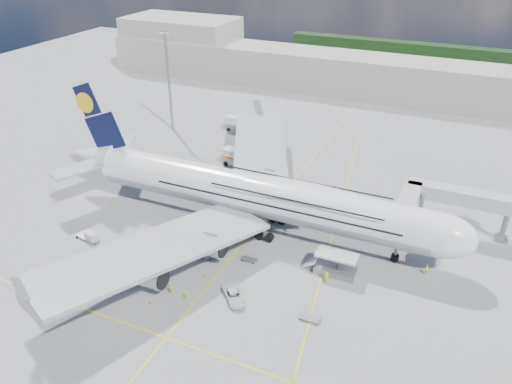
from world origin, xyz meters
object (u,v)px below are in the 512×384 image
at_px(dolly_back, 86,236).
at_px(dolly_nose_far, 310,318).
at_px(light_mast, 169,81).
at_px(crew_wing, 170,289).
at_px(cone_wing_left_outer, 249,160).
at_px(cone_wing_right_inner, 205,275).
at_px(crew_van, 327,277).
at_px(cone_tail, 111,201).
at_px(baggage_tug, 207,250).
at_px(airliner, 258,195).
at_px(catering_truck_inner, 237,158).
at_px(catering_truck_outer, 238,125).
at_px(dolly_row_a, 91,237).
at_px(jet_bridge, 439,201).
at_px(dolly_row_b, 150,235).
at_px(crew_nose, 427,270).
at_px(cone_nose, 406,261).
at_px(dolly_nose_near, 249,259).
at_px(cone_wing_right_outer, 149,302).
at_px(cargo_loader, 335,266).
at_px(dolly_row_c, 204,250).
at_px(crew_loader, 347,262).
at_px(cone_wing_left_inner, 280,173).
at_px(service_van, 234,296).
at_px(crew_tug, 186,295).

relative_size(dolly_back, dolly_nose_far, 1.23).
xyz_separation_m(light_mast, crew_wing, (35.55, -56.90, -12.38)).
height_order(cone_wing_left_outer, cone_wing_right_inner, cone_wing_left_outer).
xyz_separation_m(crew_van, cone_tail, (-46.36, 6.33, -0.66)).
bearing_deg(crew_wing, baggage_tug, 21.78).
height_order(airliner, catering_truck_inner, airliner).
distance_m(dolly_nose_far, catering_truck_outer, 71.82).
distance_m(dolly_row_a, dolly_back, 1.74).
xyz_separation_m(jet_bridge, dolly_row_b, (-45.23, -22.05, -5.97)).
bearing_deg(light_mast, cone_wing_right_inner, -53.26).
bearing_deg(crew_nose, cone_nose, 107.11).
distance_m(dolly_nose_near, cone_nose, 25.88).
relative_size(dolly_nose_far, dolly_nose_near, 1.13).
bearing_deg(baggage_tug, cone_wing_right_outer, -119.42).
bearing_deg(dolly_row_a, cone_nose, 26.51).
relative_size(dolly_row_a, dolly_row_b, 1.05).
height_order(jet_bridge, cone_tail, jet_bridge).
height_order(catering_truck_inner, cone_wing_right_inner, catering_truck_inner).
distance_m(cargo_loader, dolly_row_b, 32.49).
bearing_deg(airliner, dolly_back, -149.48).
relative_size(crew_nose, crew_wing, 1.09).
bearing_deg(dolly_row_c, dolly_back, -153.49).
distance_m(airliner, dolly_nose_far, 25.72).
relative_size(dolly_row_b, crew_loader, 1.44).
relative_size(baggage_tug, cone_wing_left_inner, 4.46).
xyz_separation_m(dolly_nose_near, cone_nose, (23.81, 10.14, -0.01)).
relative_size(dolly_nose_far, cone_wing_left_outer, 4.62).
xyz_separation_m(cargo_loader, crew_wing, (-21.27, -14.80, -0.43)).
height_order(crew_loader, cone_nose, crew_loader).
bearing_deg(cone_wing_right_inner, crew_loader, 29.90).
relative_size(jet_bridge, cone_wing_left_inner, 30.29).
relative_size(dolly_row_b, cone_nose, 4.77).
height_order(dolly_row_c, dolly_nose_far, dolly_row_c).
distance_m(catering_truck_outer, crew_wing, 65.54).
distance_m(cone_nose, cone_wing_left_inner, 37.47).
xyz_separation_m(airliner, light_mast, (-40.26, 35.00, 6.34)).
bearing_deg(cone_tail, crew_wing, -35.77).
height_order(cargo_loader, dolly_nose_far, cargo_loader).
relative_size(jet_bridge, catering_truck_outer, 2.85).
relative_size(airliner, dolly_row_b, 28.57).
distance_m(dolly_row_c, baggage_tug, 0.88).
xyz_separation_m(light_mast, service_van, (45.02, -54.42, -12.48)).
relative_size(dolly_nose_near, service_van, 0.50).
xyz_separation_m(jet_bridge, dolly_row_c, (-34.20, -22.50, -5.75)).
height_order(dolly_row_b, crew_tug, dolly_row_b).
bearing_deg(cargo_loader, dolly_row_c, -168.14).
height_order(dolly_row_b, baggage_tug, dolly_row_b).
height_order(catering_truck_outer, cone_wing_right_inner, catering_truck_outer).
bearing_deg(crew_loader, crew_tug, -90.66).
bearing_deg(cone_wing_right_inner, service_van, -24.49).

